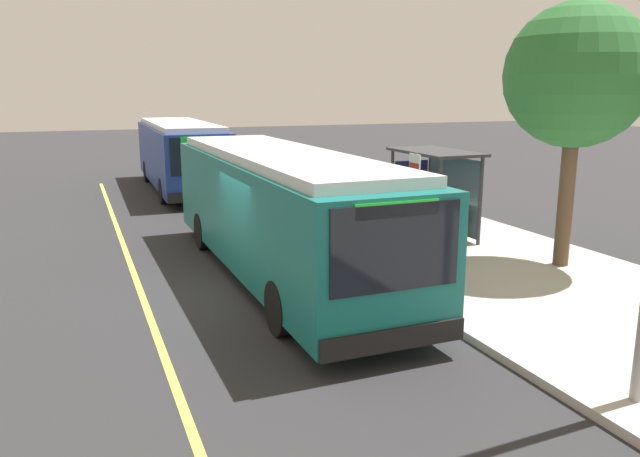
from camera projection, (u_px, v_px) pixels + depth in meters
ground_plane at (249, 291)px, 13.49m from camera, size 120.00×120.00×0.00m
sidewalk_curb at (479, 261)px, 15.64m from camera, size 44.00×6.40×0.15m
lane_stripe_center at (145, 304)px, 12.69m from camera, size 36.00×0.14×0.01m
transit_bus_main at (280, 209)px, 14.23m from camera, size 10.96×2.68×2.95m
transit_bus_second at (180, 153)px, 26.83m from camera, size 10.44×2.76×2.95m
bus_shelter at (436, 175)px, 17.76m from camera, size 2.90×1.60×2.48m
waiting_bench at (443, 221)px, 17.67m from camera, size 1.60×0.48×0.95m
route_sign_post at (414, 198)px, 13.70m from camera, size 0.44×0.08×2.80m
pedestrian_commuter at (426, 227)px, 14.71m from camera, size 0.24×0.40×1.69m
street_tree_near_shelter at (577, 77)px, 14.05m from camera, size 3.29×3.29×6.11m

